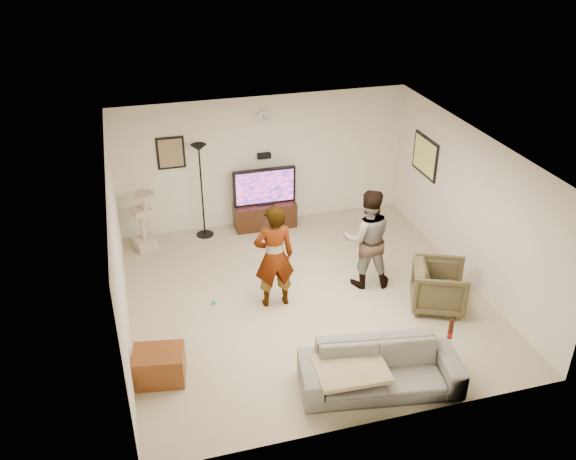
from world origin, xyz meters
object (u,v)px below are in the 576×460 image
object	(u,v)px
person_left	(274,257)
sofa	(380,369)
tv	(264,186)
side_table	(159,366)
beer_bottle	(451,330)
armchair	(439,286)
tv_stand	(265,215)
cat_tree	(142,221)
person_right	(367,239)
floor_lamp	(202,192)

from	to	relation	value
person_left	sofa	size ratio (longest dim) A/B	0.83
tv	side_table	size ratio (longest dim) A/B	1.80
beer_bottle	armchair	distance (m)	1.59
beer_bottle	side_table	distance (m)	3.81
tv_stand	armchair	distance (m)	3.82
cat_tree	sofa	bearing A→B (deg)	-59.07
person_right	armchair	size ratio (longest dim) A/B	2.08
person_right	cat_tree	bearing A→B (deg)	-20.20
tv	person_left	distance (m)	2.57
tv_stand	person_right	size ratio (longest dim) A/B	0.70
person_right	side_table	size ratio (longest dim) A/B	2.54
cat_tree	beer_bottle	size ratio (longest dim) A/B	4.46
sofa	cat_tree	bearing A→B (deg)	130.14
tv_stand	side_table	distance (m)	4.45
person_right	side_table	xyz separation A→B (m)	(-3.46, -1.41, -0.62)
tv_stand	beer_bottle	xyz separation A→B (m)	(1.32, -4.70, 0.48)
tv	side_table	bearing A→B (deg)	-121.85
cat_tree	sofa	world-z (taller)	cat_tree
person_left	person_right	xyz separation A→B (m)	(1.57, 0.15, -0.01)
tv_stand	tv	size ratio (longest dim) A/B	0.98
tv	floor_lamp	xyz separation A→B (m)	(-1.18, -0.04, 0.06)
floor_lamp	cat_tree	size ratio (longest dim) A/B	1.62
tv	beer_bottle	bearing A→B (deg)	-74.34
person_right	side_table	distance (m)	3.78
tv_stand	armchair	bearing A→B (deg)	-59.32
floor_lamp	cat_tree	bearing A→B (deg)	-169.90
floor_lamp	side_table	xyz separation A→B (m)	(-1.17, -3.74, -0.68)
tv	sofa	distance (m)	4.75
person_left	armchair	world-z (taller)	person_left
tv_stand	person_right	xyz separation A→B (m)	(1.11, -2.37, 0.60)
person_right	beer_bottle	world-z (taller)	person_right
tv_stand	person_left	xyz separation A→B (m)	(-0.46, -2.53, 0.61)
floor_lamp	armchair	bearing A→B (deg)	-46.03
floor_lamp	person_right	size ratio (longest dim) A/B	1.07
cat_tree	person_left	distance (m)	2.95
tv	sofa	xyz separation A→B (m)	(0.37, -4.70, -0.54)
cat_tree	person_left	world-z (taller)	person_left
person_left	person_right	bearing A→B (deg)	-173.00
beer_bottle	armchair	world-z (taller)	beer_bottle
floor_lamp	armchair	distance (m)	4.54
tv	beer_bottle	size ratio (longest dim) A/B	4.78
side_table	person_left	bearing A→B (deg)	33.61
tv_stand	person_left	bearing A→B (deg)	-100.38
cat_tree	armchair	distance (m)	5.23
person_right	armchair	bearing A→B (deg)	144.64
tv_stand	cat_tree	bearing A→B (deg)	-174.00
person_right	sofa	xyz separation A→B (m)	(-0.73, -2.33, -0.54)
tv	tv_stand	bearing A→B (deg)	0.00
tv	floor_lamp	distance (m)	1.18
cat_tree	armchair	xyz separation A→B (m)	(4.25, -3.05, -0.19)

